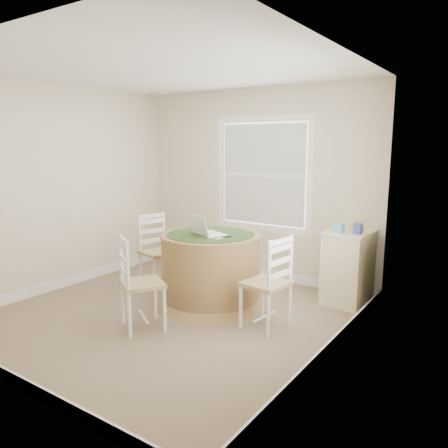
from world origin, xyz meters
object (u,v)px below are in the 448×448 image
Objects in this scene: chair_left at (159,252)px; laptop at (207,232)px; corner_chest at (348,267)px; round_table at (211,266)px; chair_right at (266,283)px; chair_near at (142,283)px.

laptop is (0.88, -0.14, 0.39)m from chair_left.
chair_left is at bearing -157.67° from corner_chest.
round_table is 0.92m from chair_right.
chair_left is 1.00× the size of chair_near.
laptop is at bearing -142.04° from corner_chest.
chair_near is at bearing -83.79° from round_table.
chair_right is at bearing -112.71° from chair_near.
chair_near is 1.01m from laptop.
corner_chest is (1.32, 0.93, -0.02)m from round_table.
laptop is at bearing -87.38° from round_table.
chair_near is (-0.14, -0.97, 0.02)m from round_table.
chair_near and chair_right have the same top height.
chair_left is (-0.89, 0.09, 0.02)m from round_table.
chair_right is 1.10× the size of corner_chest.
chair_left reaches higher than round_table.
round_table is 0.90m from chair_left.
chair_right is 1.00m from laptop.
round_table is at bearing -78.99° from laptop.
chair_near is at bearing 104.79° from laptop.
chair_left is at bearing 13.74° from laptop.
chair_near is at bearing -125.92° from corner_chest.
laptop reaches higher than chair_left.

